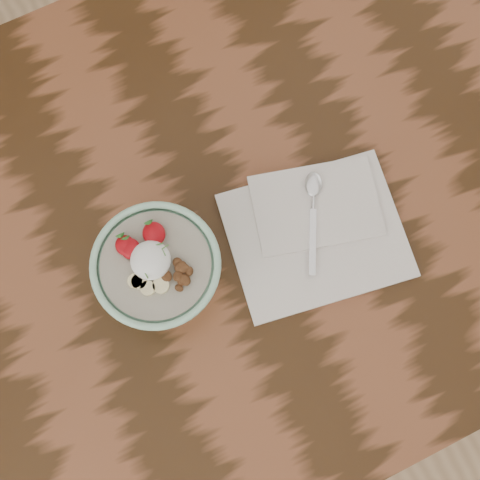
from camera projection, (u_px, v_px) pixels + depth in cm
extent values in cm
cube|color=#351F0D|center=(221.00, 216.00, 104.10)|extent=(160.00, 90.00, 4.00)
cylinder|color=#9FD6B5|center=(163.00, 277.00, 99.19)|extent=(7.88, 7.88, 1.13)
torus|color=#9FD6B5|center=(155.00, 265.00, 90.26)|extent=(17.91, 17.91, 1.03)
cylinder|color=#A8A08B|center=(156.00, 265.00, 90.81)|extent=(15.19, 15.19, 0.94)
ellipsoid|color=white|center=(151.00, 260.00, 89.42)|extent=(5.50, 5.50, 3.02)
ellipsoid|color=#97070D|center=(130.00, 249.00, 90.12)|extent=(2.76, 3.03, 1.52)
cone|color=#286623|center=(126.00, 240.00, 90.09)|extent=(1.40, 1.03, 1.52)
ellipsoid|color=#97070D|center=(125.00, 245.00, 90.25)|extent=(2.68, 2.95, 1.48)
cone|color=#286623|center=(121.00, 237.00, 90.21)|extent=(1.40, 1.03, 1.52)
ellipsoid|color=#97070D|center=(154.00, 234.00, 90.52)|extent=(3.10, 3.41, 1.70)
cone|color=#286623|center=(149.00, 224.00, 90.53)|extent=(1.40, 1.03, 1.52)
cylinder|color=beige|center=(148.00, 288.00, 89.18)|extent=(2.01, 2.01, 0.70)
cylinder|color=beige|center=(139.00, 282.00, 89.40)|extent=(2.12, 2.12, 0.70)
cylinder|color=beige|center=(135.00, 281.00, 89.41)|extent=(2.03, 2.03, 0.70)
cylinder|color=beige|center=(161.00, 286.00, 89.27)|extent=(2.22, 2.22, 0.70)
ellipsoid|color=#5B331A|center=(183.00, 268.00, 89.61)|extent=(2.27, 2.25, 1.14)
ellipsoid|color=#5B331A|center=(178.00, 276.00, 89.41)|extent=(2.12, 2.03, 0.83)
ellipsoid|color=#5B331A|center=(185.00, 280.00, 89.23)|extent=(1.70, 1.98, 1.01)
ellipsoid|color=#5B331A|center=(177.00, 262.00, 89.97)|extent=(1.59, 1.61, 0.87)
ellipsoid|color=#5B331A|center=(166.00, 276.00, 89.37)|extent=(1.57, 1.81, 0.94)
ellipsoid|color=#5B331A|center=(182.00, 281.00, 89.31)|extent=(1.78, 1.67, 0.80)
ellipsoid|color=#5B331A|center=(179.00, 288.00, 89.15)|extent=(1.52, 1.58, 0.87)
ellipsoid|color=#5B331A|center=(189.00, 271.00, 89.65)|extent=(1.70, 1.77, 0.94)
ellipsoid|color=#5B331A|center=(180.00, 267.00, 89.66)|extent=(2.09, 1.81, 1.01)
cylinder|color=#4E8538|center=(164.00, 252.00, 88.72)|extent=(0.23, 1.05, 0.22)
cylinder|color=#4E8538|center=(145.00, 274.00, 88.03)|extent=(0.26, 1.48, 0.23)
cylinder|color=#4E8538|center=(140.00, 257.00, 88.56)|extent=(0.72, 0.87, 0.21)
cylinder|color=#4E8538|center=(158.00, 245.00, 88.97)|extent=(1.54, 0.44, 0.23)
cylinder|color=#4E8538|center=(157.00, 254.00, 88.67)|extent=(0.92, 1.48, 0.24)
cylinder|color=#4E8538|center=(151.00, 262.00, 88.41)|extent=(0.70, 1.14, 0.22)
cylinder|color=#4E8538|center=(139.00, 258.00, 88.54)|extent=(0.78, 1.49, 0.23)
cylinder|color=#4E8538|center=(164.00, 248.00, 88.87)|extent=(1.54, 0.43, 0.23)
cylinder|color=#4E8538|center=(144.00, 263.00, 88.37)|extent=(1.28, 0.19, 0.22)
cylinder|color=#4E8538|center=(143.00, 259.00, 88.49)|extent=(0.87, 1.53, 0.24)
cube|color=silver|center=(316.00, 235.00, 100.79)|extent=(28.85, 24.77, 0.99)
cube|color=silver|center=(316.00, 206.00, 101.08)|extent=(21.60, 17.44, 0.60)
cube|color=silver|center=(313.00, 242.00, 99.27)|extent=(5.67, 9.39, 0.31)
cylinder|color=silver|center=(313.00, 200.00, 100.65)|extent=(1.80, 2.62, 0.62)
ellipsoid|color=silver|center=(314.00, 184.00, 101.15)|extent=(4.30, 4.85, 0.84)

